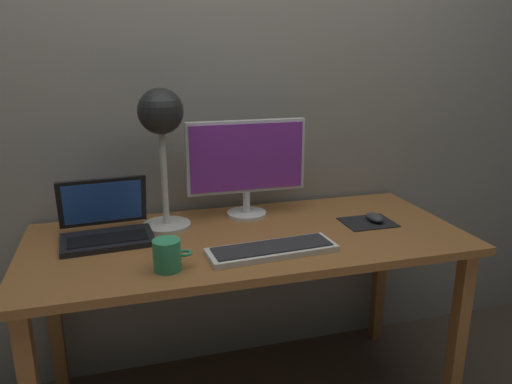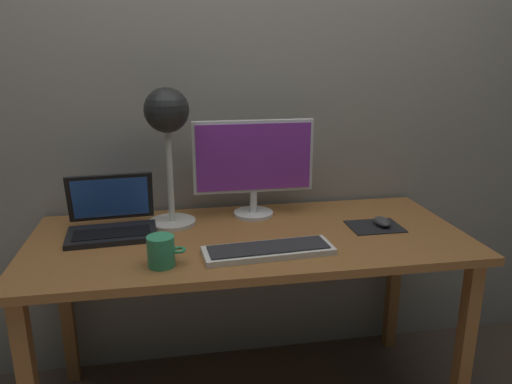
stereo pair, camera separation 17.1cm
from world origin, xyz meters
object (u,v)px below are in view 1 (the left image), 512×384
(laptop, at_px, (105,221))
(desk_lamp, at_px, (161,125))
(keyboard_main, at_px, (272,249))
(mouse, at_px, (375,217))
(coffee_mug, at_px, (168,255))
(monitor, at_px, (246,162))

(laptop, relative_size, desk_lamp, 0.64)
(keyboard_main, height_order, desk_lamp, desk_lamp)
(desk_lamp, bearing_deg, mouse, -11.95)
(keyboard_main, relative_size, coffee_mug, 3.66)
(monitor, distance_m, mouse, 0.56)
(laptop, bearing_deg, mouse, -7.07)
(laptop, xyz_separation_m, desk_lamp, (0.22, 0.04, 0.34))
(keyboard_main, height_order, laptop, laptop)
(mouse, height_order, coffee_mug, coffee_mug)
(desk_lamp, bearing_deg, coffee_mug, -95.40)
(monitor, relative_size, laptop, 1.43)
(mouse, bearing_deg, desk_lamp, 168.05)
(keyboard_main, distance_m, mouse, 0.52)
(laptop, bearing_deg, coffee_mug, -61.37)
(keyboard_main, bearing_deg, laptop, 150.38)
(monitor, xyz_separation_m, desk_lamp, (-0.33, -0.05, 0.17))
(monitor, bearing_deg, keyboard_main, -92.45)
(monitor, bearing_deg, mouse, -24.68)
(monitor, xyz_separation_m, coffee_mug, (-0.37, -0.43, -0.18))
(laptop, distance_m, desk_lamp, 0.41)
(mouse, xyz_separation_m, coffee_mug, (-0.84, -0.22, 0.03))
(keyboard_main, relative_size, laptop, 1.32)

